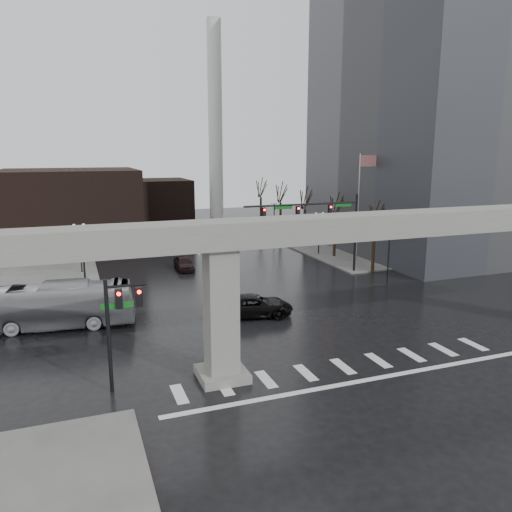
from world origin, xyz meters
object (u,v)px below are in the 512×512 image
at_px(signal_mast_arm, 323,218).
at_px(far_car, 184,263).
at_px(pickup_truck, 254,306).
at_px(city_bus, 49,306).

distance_m(signal_mast_arm, far_car, 15.19).
bearing_deg(far_car, signal_mast_arm, -28.21).
bearing_deg(signal_mast_arm, pickup_truck, -138.37).
bearing_deg(city_bus, signal_mast_arm, -66.73).
xyz_separation_m(signal_mast_arm, far_car, (-12.42, 7.10, -5.11)).
bearing_deg(signal_mast_arm, city_bus, -164.57).
bearing_deg(pickup_truck, far_car, 17.14).
height_order(pickup_truck, city_bus, city_bus).
distance_m(signal_mast_arm, pickup_truck, 15.22).
relative_size(signal_mast_arm, pickup_truck, 2.05).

